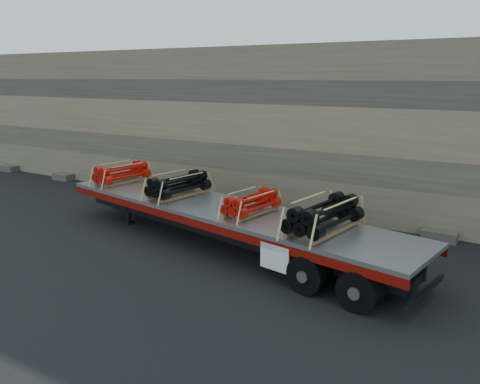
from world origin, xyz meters
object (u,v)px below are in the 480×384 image
object	(u,v)px
bundle_midrear	(251,204)
bundle_rear	(324,216)
trailer	(222,226)
bundle_midfront	(178,186)
bundle_front	(122,173)

from	to	relation	value
bundle_midrear	bundle_rear	size ratio (longest dim) A/B	0.77
trailer	bundle_midfront	world-z (taller)	bundle_midfront
trailer	bundle_rear	xyz separation A→B (m)	(3.92, -0.73, 1.15)
trailer	bundle_midrear	size ratio (longest dim) A/B	7.25
bundle_front	bundle_midrear	bearing A→B (deg)	0.00
bundle_front	bundle_rear	bearing A→B (deg)	0.00
bundle_rear	trailer	bearing A→B (deg)	180.00
bundle_front	bundle_midrear	world-z (taller)	bundle_front
bundle_midfront	bundle_midrear	size ratio (longest dim) A/B	1.17
bundle_midfront	trailer	bearing A→B (deg)	0.00
bundle_front	bundle_midfront	world-z (taller)	bundle_midfront
bundle_midfront	bundle_midrear	bearing A→B (deg)	0.00
bundle_front	bundle_rear	world-z (taller)	bundle_rear
trailer	bundle_midrear	bearing A→B (deg)	-0.00
bundle_midrear	bundle_rear	distance (m)	2.68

